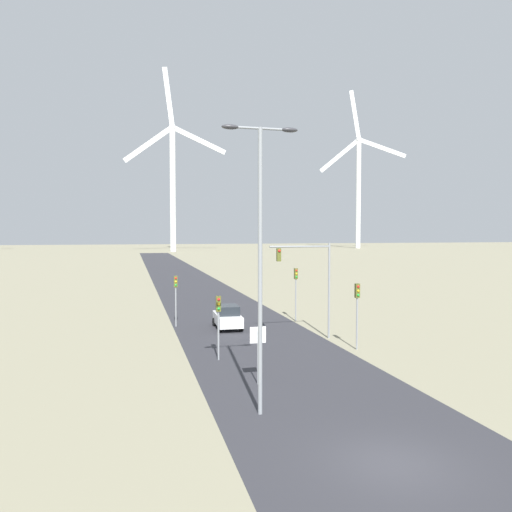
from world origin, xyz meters
TOP-DOWN VIEW (x-y plane):
  - ground_plane at (0.00, 0.00)m, footprint 600.00×600.00m
  - road_surface at (0.00, 48.00)m, footprint 10.00×240.00m
  - streetlamp at (-3.09, 5.31)m, footprint 3.16×0.32m
  - stop_sign_near at (-2.18, 9.21)m, footprint 0.81×0.07m
  - traffic_light_post_near_left at (-3.26, 14.28)m, footprint 0.28×0.33m
  - traffic_light_post_near_right at (5.75, 14.69)m, footprint 0.28×0.33m
  - traffic_light_post_mid_left at (-4.75, 25.36)m, footprint 0.28×0.34m
  - traffic_light_post_mid_right at (5.25, 25.31)m, footprint 0.28×0.34m
  - traffic_light_mast_overhead at (3.91, 18.33)m, footprint 4.43×0.35m
  - car_approaching at (-0.93, 23.54)m, footprint 1.93×4.15m
  - wind_turbine_left at (7.79, 178.74)m, footprint 39.14×2.60m
  - wind_turbine_center at (95.22, 200.18)m, footprint 37.81×13.00m

SIDE VIEW (x-z plane):
  - ground_plane at x=0.00m, z-range 0.00..0.00m
  - road_surface at x=0.00m, z-range 0.00..0.01m
  - car_approaching at x=-0.93m, z-range 0.00..1.83m
  - stop_sign_near at x=-2.18m, z-range 0.57..3.43m
  - traffic_light_post_near_left at x=-3.26m, z-range 0.88..4.65m
  - traffic_light_post_mid_left at x=-4.75m, z-range 0.94..4.98m
  - traffic_light_post_near_right at x=5.75m, z-range 0.98..5.20m
  - traffic_light_post_mid_right at x=5.25m, z-range 1.02..5.48m
  - traffic_light_mast_overhead at x=3.91m, z-range 1.38..8.12m
  - streetlamp at x=-3.09m, z-range 1.32..13.06m
  - wind_turbine_left at x=7.79m, z-range -5.21..64.29m
  - wind_turbine_center at x=95.22m, z-range -5.22..67.75m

